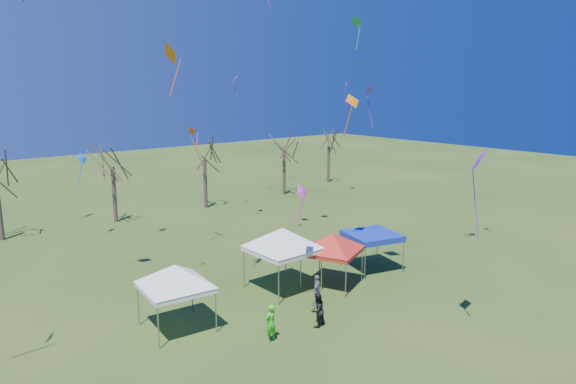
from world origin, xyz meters
The scene contains 22 objects.
ground centered at (0.00, 0.00, 0.00)m, with size 140.00×140.00×0.00m, color #2B4717.
tree_2 centered at (-2.37, 24.38, 6.29)m, with size 3.71×3.71×8.18m.
tree_3 centered at (6.03, 24.04, 6.08)m, with size 3.59×3.59×7.91m.
tree_4 centered at (15.36, 24.00, 6.06)m, with size 3.58×3.58×7.89m.
tree_5 centered at (23.72, 26.07, 5.73)m, with size 3.39×3.39×7.46m.
tent_white_west centered at (-7.55, 3.76, 2.91)m, with size 4.07×4.07×3.61m.
tent_white_mid centered at (-0.77, 4.36, 3.27)m, with size 4.60×4.60×4.06m.
tent_red centered at (1.73, 3.02, 2.85)m, with size 3.72×3.72×3.53m.
tent_blue centered at (5.44, 3.35, 2.11)m, with size 3.56×3.56×2.29m.
person_dark centered at (-2.39, -0.22, 0.82)m, with size 0.80×0.62×1.64m, color black.
person_grey centered at (-0.77, 1.57, 0.81)m, with size 0.95×0.40×1.63m, color slate.
person_green centered at (-4.91, 0.08, 0.85)m, with size 0.62×0.41×1.70m, color #34D021.
kite_27 centered at (2.58, 2.56, 10.26)m, with size 1.00×0.73×2.28m.
kite_12 centered at (19.18, 19.19, 11.07)m, with size 0.79×0.92×2.86m.
kite_18 centered at (6.35, 5.94, 14.84)m, with size 0.42×0.83×2.10m.
kite_13 centered at (-5.88, 20.68, 5.95)m, with size 1.00×0.80×2.36m.
kite_19 centered at (4.92, 17.14, 11.59)m, with size 0.75×0.84×1.82m.
kite_11 centered at (-2.59, 12.88, 13.02)m, with size 0.89×1.51×3.31m.
kite_1 centered at (-1.45, 1.96, 5.96)m, with size 1.03×0.79×2.06m.
kite_17 centered at (7.42, 5.74, 10.72)m, with size 1.06×0.81×2.86m.
kite_22 centered at (1.73, 18.35, 7.59)m, with size 0.84×0.86×2.27m.
kite_5 centered at (2.20, -5.14, 8.00)m, with size 1.51×1.31×4.29m.
Camera 1 is at (-17.64, -16.51, 11.05)m, focal length 32.00 mm.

